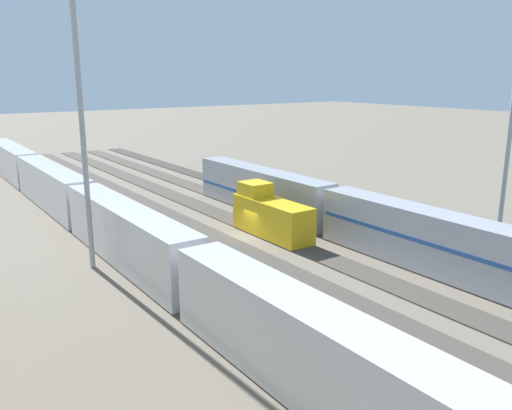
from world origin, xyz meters
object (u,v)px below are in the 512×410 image
Objects in this scene: train_on_track_2 at (271,215)px; light_mast_1 at (75,40)px; train_on_track_5 at (127,235)px; train_on_track_1 at (331,211)px.

light_mast_1 reaches higher than train_on_track_2.
train_on_track_5 and train_on_track_2 have the same top height.
light_mast_1 is (1.36, 17.81, 16.42)m from train_on_track_2.
train_on_track_2 is (-0.35, -15.00, -0.46)m from train_on_track_5.
train_on_track_5 is at bearing 88.65° from train_on_track_2.
train_on_track_2 is 24.27m from light_mast_1.
train_on_track_5 is at bearing 79.28° from train_on_track_1.
train_on_track_2 is (3.43, 5.00, -0.45)m from train_on_track_1.
train_on_track_5 is (3.79, 20.00, 0.01)m from train_on_track_1.
train_on_track_1 is at bearing -100.72° from train_on_track_5.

